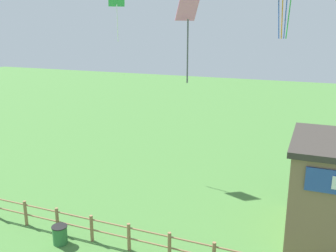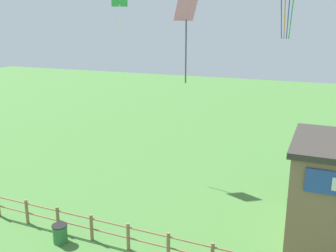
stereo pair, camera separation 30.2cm
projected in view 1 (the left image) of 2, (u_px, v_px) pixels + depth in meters
wooden_fence at (149, 240)px, 14.59m from camera, size 15.87×0.14×1.18m
trash_bin at (60, 235)px, 15.43m from camera, size 0.64×0.64×0.79m
kite_pink_diamond at (188, 19)px, 11.68m from camera, size 0.81×0.83×2.82m
kite_green_diamond at (117, 0)px, 21.89m from camera, size 0.99×0.85×3.30m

